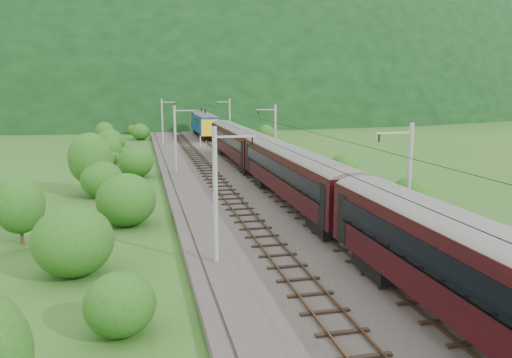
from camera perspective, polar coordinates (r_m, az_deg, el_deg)
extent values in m
plane|color=#224D18|center=(31.70, 6.74, -8.93)|extent=(600.00, 600.00, 0.00)
cube|color=#38332D|center=(40.77, 1.96, -4.21)|extent=(14.00, 220.00, 0.30)
cube|color=brown|center=(40.01, -2.36, -3.99)|extent=(0.08, 220.00, 0.15)
cube|color=brown|center=(40.29, -0.35, -3.87)|extent=(0.08, 220.00, 0.15)
cube|color=black|center=(40.18, -1.35, -4.12)|extent=(2.40, 220.00, 0.12)
cube|color=brown|center=(41.15, 4.23, -3.60)|extent=(0.08, 220.00, 0.15)
cube|color=brown|center=(41.59, 6.12, -3.47)|extent=(0.08, 220.00, 0.15)
cube|color=black|center=(41.39, 5.18, -3.72)|extent=(2.40, 220.00, 0.12)
cylinder|color=gray|center=(29.03, -4.67, -1.88)|extent=(0.28, 0.28, 8.00)
cube|color=gray|center=(28.69, -2.39, 4.87)|extent=(2.40, 0.12, 0.12)
cylinder|color=black|center=(28.92, -0.44, 4.33)|extent=(0.10, 0.10, 0.50)
cylinder|color=gray|center=(60.51, -9.22, 4.51)|extent=(0.28, 0.28, 8.00)
cube|color=gray|center=(60.35, -8.17, 7.76)|extent=(2.40, 0.12, 0.12)
cylinder|color=black|center=(60.46, -7.21, 7.50)|extent=(0.10, 0.10, 0.50)
cylinder|color=gray|center=(92.35, -10.66, 6.51)|extent=(0.28, 0.28, 8.00)
cube|color=gray|center=(92.24, -9.98, 8.64)|extent=(2.40, 0.12, 0.12)
cylinder|color=black|center=(92.32, -9.35, 8.48)|extent=(0.10, 0.10, 0.50)
cylinder|color=gray|center=(124.27, -11.36, 7.48)|extent=(0.28, 0.28, 8.00)
cube|color=gray|center=(124.19, -10.86, 9.07)|extent=(2.40, 0.12, 0.12)
cylinder|color=black|center=(124.25, -10.39, 8.94)|extent=(0.10, 0.10, 0.50)
cylinder|color=gray|center=(156.22, -11.78, 8.05)|extent=(0.28, 0.28, 8.00)
cube|color=gray|center=(156.16, -11.38, 9.32)|extent=(2.40, 0.12, 0.12)
cylinder|color=black|center=(156.20, -11.01, 9.22)|extent=(0.10, 0.10, 0.50)
cylinder|color=gray|center=(33.15, 17.03, -0.75)|extent=(0.28, 0.28, 8.00)
cube|color=gray|center=(32.10, 15.50, 5.11)|extent=(2.40, 0.12, 0.12)
cylinder|color=black|center=(31.66, 13.88, 4.56)|extent=(0.10, 0.10, 0.50)
cylinder|color=gray|center=(62.59, 2.21, 4.83)|extent=(0.28, 0.28, 8.00)
cube|color=gray|center=(62.04, 1.15, 7.94)|extent=(2.40, 0.12, 0.12)
cylinder|color=black|center=(61.81, 0.25, 7.65)|extent=(0.10, 0.10, 0.50)
cylinder|color=gray|center=(93.73, -3.02, 6.73)|extent=(0.28, 0.28, 8.00)
cube|color=gray|center=(93.36, -3.77, 8.80)|extent=(2.40, 0.12, 0.12)
cylinder|color=black|center=(93.21, -4.38, 8.60)|extent=(0.10, 0.10, 0.50)
cylinder|color=gray|center=(125.30, -5.64, 7.66)|extent=(0.28, 0.28, 8.00)
cube|color=gray|center=(125.02, -6.22, 9.20)|extent=(2.40, 0.12, 0.12)
cylinder|color=black|center=(124.91, -6.68, 9.05)|extent=(0.10, 0.10, 0.50)
cylinder|color=gray|center=(157.04, -7.21, 8.20)|extent=(0.28, 0.28, 8.00)
cube|color=gray|center=(156.82, -7.68, 9.43)|extent=(2.40, 0.12, 0.12)
cylinder|color=black|center=(156.73, -8.05, 9.31)|extent=(0.10, 0.10, 0.50)
cylinder|color=black|center=(39.02, -1.39, 5.50)|extent=(0.03, 198.00, 0.03)
cylinder|color=black|center=(40.27, 5.34, 5.62)|extent=(0.03, 198.00, 0.03)
ellipsoid|color=black|center=(288.42, -11.25, 8.27)|extent=(504.00, 360.00, 244.00)
cube|color=black|center=(20.84, 26.21, -11.02)|extent=(3.25, 24.63, 3.36)
cylinder|color=slate|center=(20.37, 26.55, -7.05)|extent=(3.25, 24.50, 3.25)
cube|color=black|center=(19.74, 22.54, -10.68)|extent=(0.05, 21.67, 1.29)
cube|color=black|center=(28.29, 14.67, -9.34)|extent=(2.46, 3.58, 1.01)
cube|color=black|center=(42.78, 4.35, 0.73)|extent=(3.25, 24.63, 3.36)
cylinder|color=slate|center=(42.54, 4.38, 2.74)|extent=(3.25, 24.50, 3.25)
cube|color=black|center=(42.25, 2.23, 1.18)|extent=(0.05, 21.67, 1.29)
cube|color=black|center=(43.23, 6.43, 1.34)|extent=(0.05, 21.67, 1.29)
cube|color=black|center=(35.33, 8.51, -5.10)|extent=(2.46, 3.58, 1.01)
cube|color=black|center=(51.31, 1.42, -0.07)|extent=(2.46, 3.58, 1.01)
cube|color=black|center=(67.18, -2.18, 4.33)|extent=(3.25, 24.63, 3.36)
cylinder|color=slate|center=(67.04, -2.19, 5.62)|extent=(3.25, 24.50, 3.25)
cube|color=black|center=(66.85, -3.57, 4.64)|extent=(0.05, 21.67, 1.29)
cube|color=black|center=(67.47, -0.81, 4.71)|extent=(0.05, 21.67, 1.29)
cube|color=black|center=(59.11, -0.57, 1.35)|extent=(2.46, 3.58, 1.01)
cube|color=black|center=(75.86, -3.42, 3.38)|extent=(2.46, 3.58, 1.01)
cube|color=navy|center=(102.08, -6.02, 6.41)|extent=(3.25, 20.15, 3.36)
cylinder|color=slate|center=(101.98, -6.04, 7.26)|extent=(3.25, 20.05, 3.25)
cube|color=black|center=(101.86, -6.95, 6.61)|extent=(0.05, 17.73, 1.29)
cube|color=black|center=(102.27, -5.11, 6.66)|extent=(0.05, 17.73, 1.29)
cube|color=black|center=(95.29, -5.46, 4.81)|extent=(2.46, 3.58, 1.01)
cube|color=black|center=(109.23, -6.47, 5.52)|extent=(2.46, 3.58, 1.01)
cube|color=gold|center=(111.87, -6.67, 6.64)|extent=(3.31, 0.50, 3.02)
cube|color=gold|center=(92.33, -5.24, 5.86)|extent=(3.31, 0.50, 3.02)
cube|color=black|center=(104.91, -6.26, 7.78)|extent=(0.08, 1.60, 1.01)
cylinder|color=red|center=(80.36, -5.69, 3.79)|extent=(0.18, 0.18, 1.67)
cylinder|color=red|center=(88.59, -6.38, 4.41)|extent=(0.18, 0.18, 1.69)
cylinder|color=black|center=(95.15, -9.33, 4.82)|extent=(0.13, 0.13, 1.91)
sphere|color=red|center=(95.05, -9.35, 5.42)|extent=(0.23, 0.23, 0.23)
ellipsoid|color=#1A4F15|center=(22.67, -15.30, -13.65)|extent=(3.07, 3.07, 2.77)
ellipsoid|color=#1A4F15|center=(29.89, -20.17, -6.66)|extent=(4.49, 4.49, 4.04)
ellipsoid|color=#1A4F15|center=(39.18, -14.62, -2.32)|extent=(4.52, 4.52, 4.06)
ellipsoid|color=#1A4F15|center=(49.85, -17.24, -0.03)|extent=(3.96, 3.96, 3.57)
ellipsoid|color=#1A4F15|center=(59.90, -13.60, 1.90)|extent=(4.07, 4.07, 3.66)
ellipsoid|color=#1A4F15|center=(70.02, -16.26, 2.41)|extent=(2.49, 2.49, 2.24)
ellipsoid|color=#1A4F15|center=(82.95, -16.37, 4.17)|extent=(4.25, 4.25, 3.83)
ellipsoid|color=#1A4F15|center=(91.57, -15.28, 4.13)|extent=(1.92, 1.92, 1.73)
ellipsoid|color=#1A4F15|center=(101.92, -13.08, 5.28)|extent=(3.63, 3.63, 3.26)
ellipsoid|color=#1A4F15|center=(113.60, -13.90, 5.48)|extent=(2.42, 2.42, 2.18)
ellipsoid|color=#1A4F15|center=(123.01, -15.60, 5.74)|extent=(2.26, 2.26, 2.03)
cylinder|color=black|center=(37.25, -25.27, -4.86)|extent=(0.24, 0.24, 2.56)
ellipsoid|color=#1A4F15|center=(36.91, -25.44, -2.67)|extent=(3.30, 3.30, 3.96)
cylinder|color=black|center=(51.58, -18.27, 0.12)|extent=(0.24, 0.24, 3.33)
ellipsoid|color=#1A4F15|center=(51.29, -18.39, 2.21)|extent=(4.28, 4.28, 5.14)
cylinder|color=black|center=(70.61, -16.14, 2.43)|extent=(0.24, 0.24, 2.12)
ellipsoid|color=#1A4F15|center=(70.46, -16.19, 3.41)|extent=(2.73, 2.73, 3.28)
cylinder|color=black|center=(88.11, -16.86, 4.07)|extent=(0.24, 0.24, 2.53)
ellipsoid|color=#1A4F15|center=(87.97, -16.91, 5.01)|extent=(3.26, 3.26, 3.91)
ellipsoid|color=#1A4F15|center=(42.25, 17.23, -2.24)|extent=(3.38, 3.38, 3.05)
ellipsoid|color=#1A4F15|center=(54.88, 9.94, 0.92)|extent=(3.33, 3.33, 3.00)
ellipsoid|color=#1A4F15|center=(64.59, 5.23, 1.84)|extent=(1.78, 1.78, 1.60)
ellipsoid|color=#1A4F15|center=(81.64, 3.09, 3.74)|extent=(1.90, 1.90, 1.71)
ellipsoid|color=#1A4F15|center=(96.38, 1.13, 5.17)|extent=(3.30, 3.30, 2.97)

